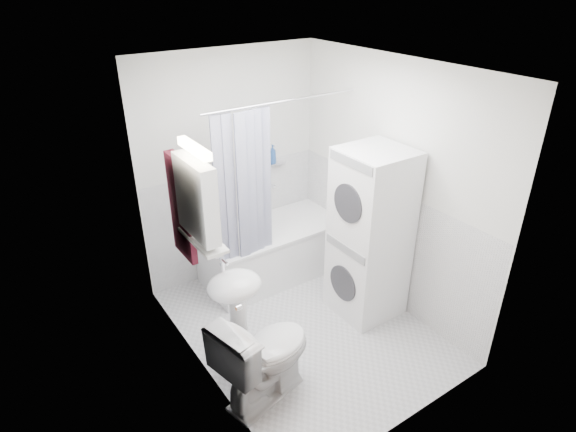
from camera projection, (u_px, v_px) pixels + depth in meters
floor at (303, 326)px, 4.58m from camera, size 2.60×2.60×0.00m
room_walls at (306, 183)px, 3.90m from camera, size 2.60×2.60×2.60m
wainscot at (286, 259)px, 4.52m from camera, size 1.98×2.58×2.58m
door at (239, 308)px, 3.25m from camera, size 0.05×2.00×2.00m
bathtub at (273, 248)px, 5.24m from camera, size 1.53×0.73×0.58m
tub_spout at (272, 185)px, 5.31m from camera, size 0.04×0.12×0.04m
curtain_rod at (289, 100)px, 4.25m from camera, size 1.71×0.02×0.02m
shower_curtain at (245, 190)px, 4.35m from camera, size 0.55×0.02×1.45m
sink at (236, 301)px, 3.79m from camera, size 0.44×0.37×1.04m
medicine_cabinet at (197, 197)px, 3.49m from camera, size 0.13×0.50×0.71m
shelf at (203, 240)px, 3.66m from camera, size 0.18×0.54×0.02m
shower_caddy at (276, 164)px, 5.22m from camera, size 0.22×0.06×0.02m
towel at (181, 206)px, 3.73m from camera, size 0.07×0.36×0.87m
washer_dryer at (370, 235)px, 4.46m from camera, size 0.61×0.59×1.67m
toilet at (265, 355)px, 3.68m from camera, size 0.90×0.63×0.80m
soap_pump at (217, 252)px, 3.98m from camera, size 0.08×0.17×0.08m
shelf_bottle at (211, 242)px, 3.53m from camera, size 0.07×0.18×0.07m
shelf_cup at (195, 226)px, 3.72m from camera, size 0.10×0.09×0.10m
shampoo_a at (263, 160)px, 5.11m from camera, size 0.13×0.17×0.13m
shampoo_b at (273, 160)px, 5.18m from camera, size 0.08×0.21×0.08m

